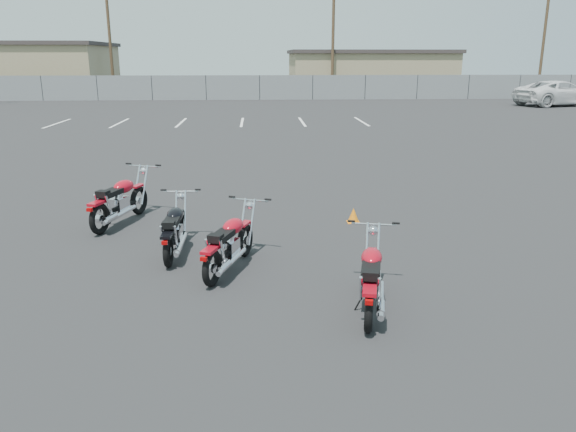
{
  "coord_description": "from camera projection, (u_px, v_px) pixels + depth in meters",
  "views": [
    {
      "loc": [
        -0.29,
        -8.16,
        3.15
      ],
      "look_at": [
        0.2,
        0.6,
        0.65
      ],
      "focal_mm": 35.0,
      "sensor_mm": 36.0,
      "label": 1
    }
  ],
  "objects": [
    {
      "name": "parking_line_stripes",
      "position": [
        212.0,
        122.0,
        27.78
      ],
      "size": [
        15.12,
        4.0,
        0.01
      ],
      "color": "silver",
      "rests_on": "ground"
    },
    {
      "name": "chainlink_fence",
      "position": [
        260.0,
        88.0,
        42.07
      ],
      "size": [
        80.06,
        0.06,
        1.8
      ],
      "color": "slate",
      "rests_on": "ground"
    },
    {
      "name": "tan_building_east",
      "position": [
        369.0,
        71.0,
        50.99
      ],
      "size": [
        14.4,
        9.4,
        3.7
      ],
      "color": "#968760",
      "rests_on": "ground"
    },
    {
      "name": "motorcycle_third_red",
      "position": [
        230.0,
        244.0,
        8.47
      ],
      "size": [
        1.03,
        1.88,
        0.93
      ],
      "color": "black",
      "rests_on": "ground"
    },
    {
      "name": "utility_pole_d",
      "position": [
        544.0,
        37.0,
        47.13
      ],
      "size": [
        1.8,
        0.24,
        9.0
      ],
      "color": "#3F2D1D",
      "rests_on": "ground"
    },
    {
      "name": "utility_pole_b",
      "position": [
        110.0,
        37.0,
        45.19
      ],
      "size": [
        1.8,
        0.24,
        9.0
      ],
      "color": "#3F2D1D",
      "rests_on": "ground"
    },
    {
      "name": "white_van",
      "position": [
        560.0,
        86.0,
        36.94
      ],
      "size": [
        4.32,
        7.19,
        2.56
      ],
      "primitive_type": "imported",
      "rotation": [
        0.0,
        0.0,
        1.83
      ],
      "color": "silver",
      "rests_on": "ground"
    },
    {
      "name": "motorcycle_second_black",
      "position": [
        175.0,
        230.0,
        9.2
      ],
      "size": [
        0.71,
        1.83,
        0.9
      ],
      "color": "black",
      "rests_on": "ground"
    },
    {
      "name": "training_cone_near",
      "position": [
        353.0,
        215.0,
        11.02
      ],
      "size": [
        0.24,
        0.24,
        0.29
      ],
      "color": "orange",
      "rests_on": "ground"
    },
    {
      "name": "ground",
      "position": [
        277.0,
        267.0,
        8.71
      ],
      "size": [
        120.0,
        120.0,
        0.0
      ],
      "primitive_type": "plane",
      "color": "black",
      "rests_on": "ground"
    },
    {
      "name": "utility_pole_c",
      "position": [
        333.0,
        37.0,
        45.2
      ],
      "size": [
        1.8,
        0.24,
        9.0
      ],
      "color": "#3F2D1D",
      "rests_on": "ground"
    },
    {
      "name": "motorcycle_front_red",
      "position": [
        120.0,
        201.0,
        10.84
      ],
      "size": [
        1.07,
        2.05,
        1.01
      ],
      "color": "black",
      "rests_on": "ground"
    },
    {
      "name": "motorcycle_rear_red",
      "position": [
        371.0,
        278.0,
        7.16
      ],
      "size": [
        0.82,
        1.88,
        0.92
      ],
      "color": "black",
      "rests_on": "ground"
    }
  ]
}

